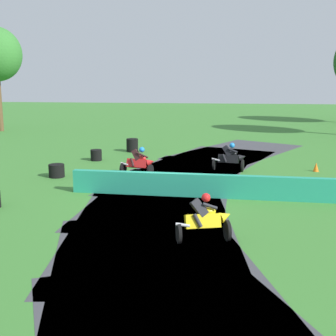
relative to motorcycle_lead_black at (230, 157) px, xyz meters
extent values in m
plane|color=#38752D|center=(-2.66, -5.06, -0.66)|extent=(120.00, 120.00, 0.00)
cube|color=#3D3D42|center=(0.48, 5.78, -0.65)|extent=(9.04, 10.77, 0.01)
cube|color=#3D3D42|center=(-1.13, 2.34, -0.65)|extent=(8.00, 10.70, 0.01)
cube|color=#3D3D42|center=(-2.18, -1.30, -0.65)|extent=(6.77, 10.37, 0.01)
cube|color=#3D3D42|center=(-2.64, -5.06, -0.65)|extent=(5.36, 9.78, 0.01)
cube|color=#3D3D42|center=(-2.50, -8.85, -0.65)|extent=(6.02, 10.08, 0.01)
cube|color=#3D3D42|center=(-1.77, -12.58, -0.65)|extent=(7.35, 10.55, 0.01)
cube|color=#239375|center=(3.34, -5.32, -0.21)|extent=(19.27, 1.13, 0.90)
cylinder|color=black|center=(0.61, -0.17, -0.36)|extent=(0.21, 0.70, 0.69)
cylinder|color=black|center=(-0.77, 0.07, -0.36)|extent=(0.21, 0.70, 0.69)
cube|color=black|center=(-0.08, 0.00, -0.07)|extent=(1.04, 0.51, 0.44)
ellipsoid|color=black|center=(0.11, 0.01, 0.19)|extent=(0.49, 0.39, 0.28)
cone|color=black|center=(0.60, -0.09, 0.05)|extent=(0.43, 0.41, 0.45)
cylinder|color=#B2B2B7|center=(-0.69, -0.02, -0.12)|extent=(0.42, 0.18, 0.17)
cube|color=black|center=(-0.14, 0.08, 0.31)|extent=(0.53, 0.42, 0.61)
sphere|color=#1E7FE0|center=(0.08, 0.09, 0.59)|extent=(0.26, 0.26, 0.26)
cylinder|color=black|center=(0.16, 0.21, 0.31)|extent=(0.43, 0.19, 0.24)
cylinder|color=black|center=(0.10, -0.14, 0.37)|extent=(0.43, 0.19, 0.24)
cylinder|color=black|center=(-0.22, 0.21, -0.08)|extent=(0.27, 0.20, 0.42)
cylinder|color=black|center=(-0.28, -0.14, -0.02)|extent=(0.27, 0.20, 0.42)
cylinder|color=black|center=(-3.67, -1.89, -0.37)|extent=(0.28, 0.76, 0.76)
cylinder|color=black|center=(-5.02, -1.55, -0.37)|extent=(0.28, 0.76, 0.76)
cube|color=red|center=(-4.32, -1.63, -0.09)|extent=(1.07, 0.63, 0.47)
ellipsoid|color=red|center=(-4.13, -1.59, 0.16)|extent=(0.51, 0.44, 0.32)
cone|color=red|center=(-3.65, -1.76, 0.02)|extent=(0.44, 0.45, 0.48)
cylinder|color=#B2B2B7|center=(-4.94, -1.61, -0.13)|extent=(0.42, 0.23, 0.18)
cube|color=#331919|center=(-4.37, -1.49, 0.27)|extent=(0.53, 0.49, 0.63)
sphere|color=#1E7FE0|center=(-4.13, -1.46, 0.54)|extent=(0.26, 0.26, 0.26)
cylinder|color=#331919|center=(-4.05, -1.39, 0.24)|extent=(0.43, 0.24, 0.25)
cylinder|color=#331919|center=(-4.14, -1.72, 0.36)|extent=(0.43, 0.24, 0.25)
cylinder|color=#331919|center=(-4.45, -1.41, -0.13)|extent=(0.26, 0.27, 0.42)
cylinder|color=#331919|center=(-4.54, -1.74, -0.01)|extent=(0.26, 0.27, 0.42)
cylinder|color=black|center=(-0.21, -9.75, -0.37)|extent=(0.29, 0.76, 0.77)
cylinder|color=black|center=(-1.55, -10.12, -0.37)|extent=(0.29, 0.76, 0.77)
cube|color=yellow|center=(-0.91, -9.84, -0.09)|extent=(1.07, 0.65, 0.47)
ellipsoid|color=yellow|center=(-0.76, -9.71, 0.15)|extent=(0.52, 0.45, 0.32)
cone|color=yellow|center=(-0.26, -9.62, 0.02)|extent=(0.48, 0.47, 0.49)
cylinder|color=#B2B2B7|center=(-1.45, -10.13, -0.13)|extent=(0.42, 0.20, 0.18)
cube|color=#28282D|center=(-1.02, -9.73, 0.27)|extent=(0.58, 0.43, 0.63)
sphere|color=red|center=(-0.83, -9.58, 0.53)|extent=(0.26, 0.26, 0.26)
cylinder|color=#28282D|center=(-0.80, -9.49, 0.23)|extent=(0.44, 0.18, 0.25)
cylinder|color=#28282D|center=(-0.71, -9.81, 0.35)|extent=(0.44, 0.18, 0.25)
cylinder|color=#28282D|center=(-1.13, -9.72, -0.13)|extent=(0.32, 0.21, 0.42)
cylinder|color=#28282D|center=(-1.04, -10.04, -0.01)|extent=(0.32, 0.21, 0.42)
cylinder|color=black|center=(-5.89, 5.01, -0.56)|extent=(0.71, 0.71, 0.20)
cylinder|color=black|center=(-5.89, 5.01, -0.36)|extent=(0.71, 0.71, 0.20)
cylinder|color=black|center=(-5.89, 5.01, -0.16)|extent=(0.71, 0.71, 0.20)
cylinder|color=black|center=(-5.89, 5.01, 0.04)|extent=(0.71, 0.71, 0.20)
cylinder|color=black|center=(-7.29, 1.87, -0.56)|extent=(0.62, 0.62, 0.20)
cylinder|color=black|center=(-7.29, 1.87, -0.36)|extent=(0.62, 0.62, 0.20)
cylinder|color=black|center=(-7.29, 1.87, -0.16)|extent=(0.62, 0.62, 0.20)
cylinder|color=black|center=(-7.96, -2.42, -0.56)|extent=(0.72, 0.72, 0.20)
cylinder|color=black|center=(-7.96, -2.42, -0.36)|extent=(0.72, 0.72, 0.20)
cylinder|color=black|center=(-7.96, -2.42, -0.16)|extent=(0.72, 0.72, 0.20)
cone|color=orange|center=(4.18, 0.30, -0.44)|extent=(0.28, 0.28, 0.44)
camera|label=1|loc=(-0.42, -22.14, 3.95)|focal=48.57mm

